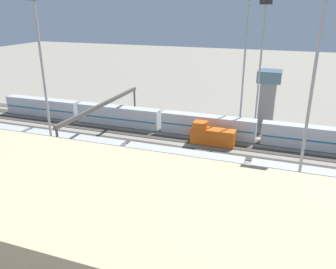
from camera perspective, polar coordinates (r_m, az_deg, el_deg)
ground_plane at (r=75.94m, az=2.15°, el=-2.40°), size 400.00×400.00×0.00m
track_bed_0 at (r=89.39m, az=5.10°, el=1.15°), size 140.00×2.80×0.12m
track_bed_1 at (r=84.84m, az=4.22°, el=0.10°), size 140.00×2.80×0.12m
track_bed_2 at (r=80.35m, az=3.24°, el=-1.06°), size 140.00×2.80×0.12m
track_bed_3 at (r=75.91m, az=2.15°, el=-2.36°), size 140.00×2.80×0.12m
track_bed_4 at (r=71.56m, az=0.92°, el=-3.82°), size 140.00×2.80×0.12m
track_bed_5 at (r=67.29m, az=-0.47°, el=-5.46°), size 140.00×2.80×0.12m
track_bed_6 at (r=63.13m, az=-2.06°, el=-7.32°), size 140.00×2.80×0.12m
train_on_track_6 at (r=60.53m, az=2.96°, el=-6.50°), size 114.80×3.06×4.40m
train_on_track_5 at (r=65.42m, az=2.48°, el=-4.40°), size 119.80×3.06×3.80m
train_on_track_2 at (r=78.28m, az=7.29°, el=-0.15°), size 10.00×3.00×5.00m
train_on_track_1 at (r=83.18m, az=6.61°, el=1.46°), size 119.80×3.06×5.00m
light_mast_0 at (r=85.64m, az=12.76°, el=13.78°), size 2.80×0.70×32.60m
light_mast_1 at (r=50.71m, az=23.01°, el=8.16°), size 2.80×0.70×32.24m
light_mast_2 at (r=85.54m, az=15.29°, el=13.07°), size 2.80×0.70×31.25m
light_mast_3 at (r=64.06m, az=-20.21°, el=10.52°), size 2.80×0.70×31.72m
signal_gantry at (r=80.90m, az=-10.80°, el=4.43°), size 0.70×35.00×8.80m
maintenance_shed at (r=38.47m, az=-9.25°, el=-16.95°), size 52.24×20.31×12.50m
control_tower at (r=94.61m, az=16.30°, el=6.66°), size 6.00×6.00×14.18m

